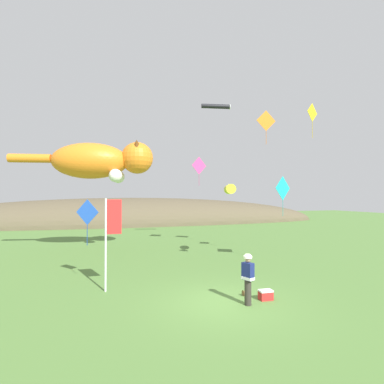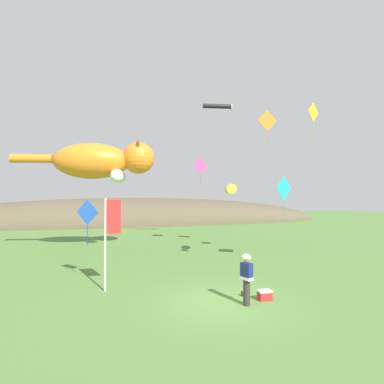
% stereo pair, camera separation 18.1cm
% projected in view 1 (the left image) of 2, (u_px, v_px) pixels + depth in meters
% --- Properties ---
extents(ground_plane, '(120.00, 120.00, 0.00)m').
position_uv_depth(ground_plane, '(225.00, 303.00, 10.67)').
color(ground_plane, '#517A38').
extents(distant_hill_ridge, '(59.32, 11.86, 7.37)m').
position_uv_depth(distant_hill_ridge, '(132.00, 224.00, 42.42)').
color(distant_hill_ridge, brown).
rests_on(distant_hill_ridge, ground).
extents(festival_attendant, '(0.40, 0.49, 1.77)m').
position_uv_depth(festival_attendant, '(248.00, 278.00, 10.49)').
color(festival_attendant, '#332D28').
rests_on(festival_attendant, ground).
extents(kite_spool, '(0.14, 0.22, 0.22)m').
position_uv_depth(kite_spool, '(245.00, 293.00, 11.45)').
color(kite_spool, olive).
rests_on(kite_spool, ground).
extents(picnic_cooler, '(0.50, 0.34, 0.36)m').
position_uv_depth(picnic_cooler, '(266.00, 295.00, 11.02)').
color(picnic_cooler, red).
rests_on(picnic_cooler, ground).
extents(festival_banner_pole, '(0.66, 0.08, 3.74)m').
position_uv_depth(festival_banner_pole, '(110.00, 230.00, 12.06)').
color(festival_banner_pole, silver).
rests_on(festival_banner_pole, ground).
extents(kite_giant_cat, '(9.57, 3.62, 2.93)m').
position_uv_depth(kite_giant_cat, '(100.00, 161.00, 20.80)').
color(kite_giant_cat, orange).
extents(kite_fish_windsock, '(1.23, 2.21, 0.66)m').
position_uv_depth(kite_fish_windsock, '(229.00, 189.00, 18.13)').
color(kite_fish_windsock, yellow).
extents(kite_tube_streamer, '(2.40, 0.82, 0.44)m').
position_uv_depth(kite_tube_streamer, '(216.00, 106.00, 24.48)').
color(kite_tube_streamer, black).
extents(kite_diamond_gold, '(0.95, 0.41, 1.92)m').
position_uv_depth(kite_diamond_gold, '(312.00, 113.00, 16.53)').
color(kite_diamond_gold, yellow).
extents(kite_diamond_blue, '(0.96, 0.63, 2.04)m').
position_uv_depth(kite_diamond_blue, '(87.00, 213.00, 13.22)').
color(kite_diamond_blue, blue).
extents(kite_diamond_teal, '(1.28, 0.53, 2.28)m').
position_uv_depth(kite_diamond_teal, '(283.00, 189.00, 17.06)').
color(kite_diamond_teal, '#19BFBF').
extents(kite_diamond_orange, '(1.38, 0.13, 2.28)m').
position_uv_depth(kite_diamond_orange, '(266.00, 121.00, 20.06)').
color(kite_diamond_orange, orange).
extents(kite_diamond_pink, '(1.32, 0.45, 2.28)m').
position_uv_depth(kite_diamond_pink, '(199.00, 166.00, 23.52)').
color(kite_diamond_pink, '#E53F8C').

